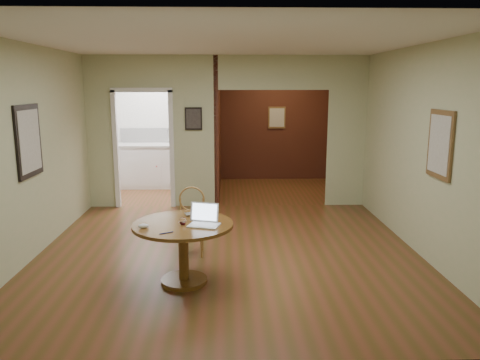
{
  "coord_description": "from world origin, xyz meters",
  "views": [
    {
      "loc": [
        -0.02,
        -5.86,
        2.17
      ],
      "look_at": [
        0.15,
        -0.2,
        1.03
      ],
      "focal_mm": 35.0,
      "sensor_mm": 36.0,
      "label": 1
    }
  ],
  "objects_px": {
    "open_laptop": "(204,219)",
    "closed_laptop": "(199,215)",
    "chair": "(192,217)",
    "dining_table": "(183,239)"
  },
  "relations": [
    {
      "from": "open_laptop",
      "to": "closed_laptop",
      "type": "distance_m",
      "value": 0.36
    },
    {
      "from": "chair",
      "to": "closed_laptop",
      "type": "height_order",
      "value": "chair"
    },
    {
      "from": "chair",
      "to": "closed_laptop",
      "type": "xyz_separation_m",
      "value": [
        0.14,
        -0.65,
        0.22
      ]
    },
    {
      "from": "dining_table",
      "to": "open_laptop",
      "type": "xyz_separation_m",
      "value": [
        0.24,
        -0.05,
        0.24
      ]
    },
    {
      "from": "dining_table",
      "to": "closed_laptop",
      "type": "xyz_separation_m",
      "value": [
        0.16,
        0.31,
        0.19
      ]
    },
    {
      "from": "open_laptop",
      "to": "closed_laptop",
      "type": "bearing_deg",
      "value": 119.09
    },
    {
      "from": "open_laptop",
      "to": "chair",
      "type": "bearing_deg",
      "value": 118.73
    },
    {
      "from": "dining_table",
      "to": "chair",
      "type": "xyz_separation_m",
      "value": [
        0.02,
        0.96,
        -0.02
      ]
    },
    {
      "from": "dining_table",
      "to": "closed_laptop",
      "type": "height_order",
      "value": "closed_laptop"
    },
    {
      "from": "dining_table",
      "to": "closed_laptop",
      "type": "relative_size",
      "value": 3.65
    }
  ]
}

